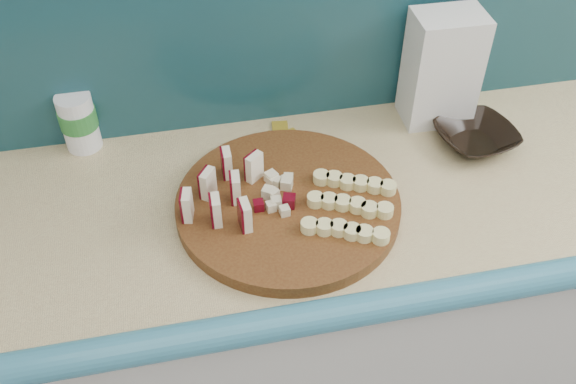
# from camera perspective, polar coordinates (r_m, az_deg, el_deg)

# --- Properties ---
(kitchen_counter) EXTENTS (2.20, 0.63, 0.91)m
(kitchen_counter) POSITION_cam_1_polar(r_m,az_deg,el_deg) (1.73, 10.15, -9.96)
(kitchen_counter) COLOR silver
(kitchen_counter) RESTS_ON ground
(backsplash) EXTENTS (2.20, 0.02, 0.50)m
(backsplash) POSITION_cam_1_polar(r_m,az_deg,el_deg) (1.48, 9.80, 15.96)
(backsplash) COLOR teal
(backsplash) RESTS_ON kitchen_counter
(cutting_board) EXTENTS (0.60, 0.60, 0.03)m
(cutting_board) POSITION_cam_1_polar(r_m,az_deg,el_deg) (1.29, -0.00, -1.10)
(cutting_board) COLOR #46220F
(cutting_board) RESTS_ON kitchen_counter
(apple_wedges) EXTENTS (0.18, 0.20, 0.06)m
(apple_wedges) POSITION_cam_1_polar(r_m,az_deg,el_deg) (1.26, -5.68, 0.22)
(apple_wedges) COLOR #FDEDCA
(apple_wedges) RESTS_ON cutting_board
(apple_chunks) EXTENTS (0.08, 0.07, 0.02)m
(apple_chunks) POSITION_cam_1_polar(r_m,az_deg,el_deg) (1.28, -1.27, -0.08)
(apple_chunks) COLOR beige
(apple_chunks) RESTS_ON cutting_board
(banana_slices) EXTENTS (0.21, 0.21, 0.02)m
(banana_slices) POSITION_cam_1_polar(r_m,az_deg,el_deg) (1.26, 5.51, -1.19)
(banana_slices) COLOR #EFE592
(banana_slices) RESTS_ON cutting_board
(brown_bowl) EXTENTS (0.20, 0.20, 0.04)m
(brown_bowl) POSITION_cam_1_polar(r_m,az_deg,el_deg) (1.50, 16.33, 4.72)
(brown_bowl) COLOR black
(brown_bowl) RESTS_ON kitchen_counter
(flour_bag) EXTENTS (0.16, 0.11, 0.26)m
(flour_bag) POSITION_cam_1_polar(r_m,az_deg,el_deg) (1.50, 13.49, 10.63)
(flour_bag) COLOR white
(flour_bag) RESTS_ON kitchen_counter
(canister) EXTENTS (0.08, 0.08, 0.13)m
(canister) POSITION_cam_1_polar(r_m,az_deg,el_deg) (1.48, -18.12, 6.03)
(canister) COLOR white
(canister) RESTS_ON kitchen_counter
(banana_peel) EXTENTS (0.23, 0.20, 0.01)m
(banana_peel) POSITION_cam_1_polar(r_m,az_deg,el_deg) (1.43, -0.52, 3.80)
(banana_peel) COLOR gold
(banana_peel) RESTS_ON kitchen_counter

